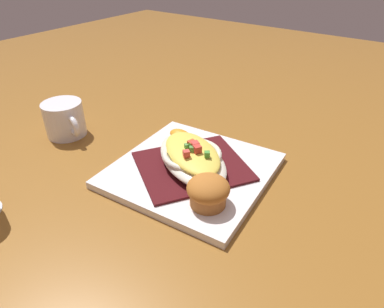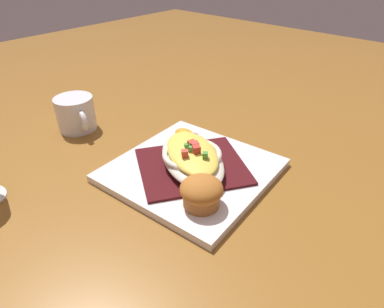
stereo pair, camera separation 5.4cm
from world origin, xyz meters
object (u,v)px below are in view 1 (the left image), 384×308
object	(u,v)px
coffee_mug	(65,121)
muffin	(208,191)
gratin_dish	(192,156)
orange_garnish	(181,135)
square_plate	(192,170)

from	to	relation	value
coffee_mug	muffin	bearing A→B (deg)	-93.82
gratin_dish	coffee_mug	size ratio (longest dim) A/B	1.91
orange_garnish	coffee_mug	size ratio (longest dim) A/B	0.51
gratin_dish	muffin	world-z (taller)	gratin_dish
muffin	coffee_mug	distance (m)	0.41
gratin_dish	muffin	size ratio (longest dim) A/B	3.17
square_plate	coffee_mug	world-z (taller)	coffee_mug
gratin_dish	square_plate	bearing A→B (deg)	44.29
orange_garnish	coffee_mug	xyz separation A→B (m)	(-0.12, 0.24, 0.01)
muffin	orange_garnish	size ratio (longest dim) A/B	1.19
square_plate	gratin_dish	xyz separation A→B (m)	(-0.00, -0.00, 0.03)
gratin_dish	orange_garnish	xyz separation A→B (m)	(0.07, 0.08, -0.02)
gratin_dish	orange_garnish	bearing A→B (deg)	48.66
muffin	coffee_mug	xyz separation A→B (m)	(0.03, 0.41, -0.01)
square_plate	gratin_dish	bearing A→B (deg)	-135.71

